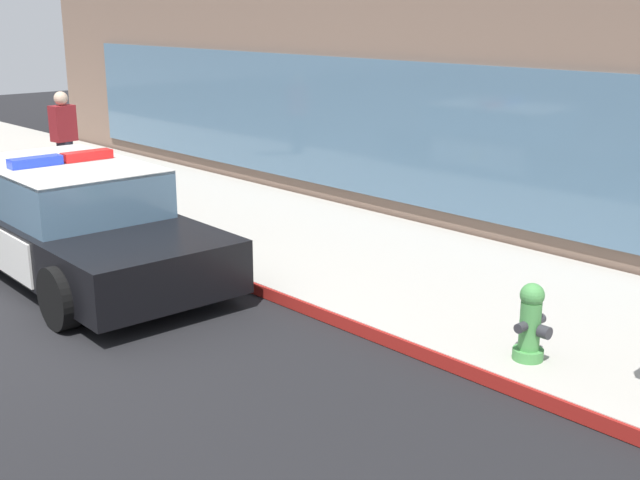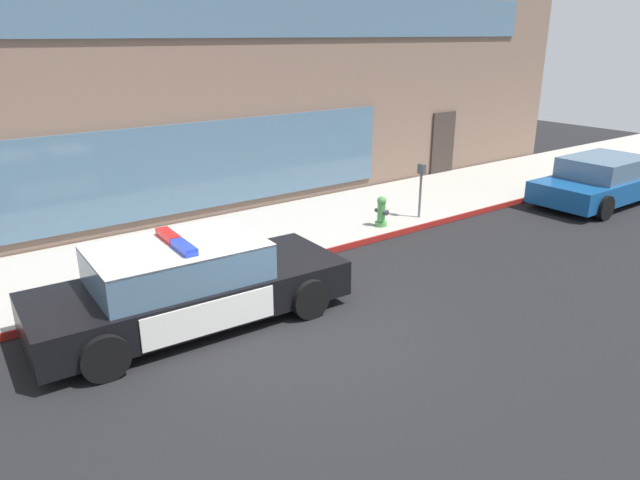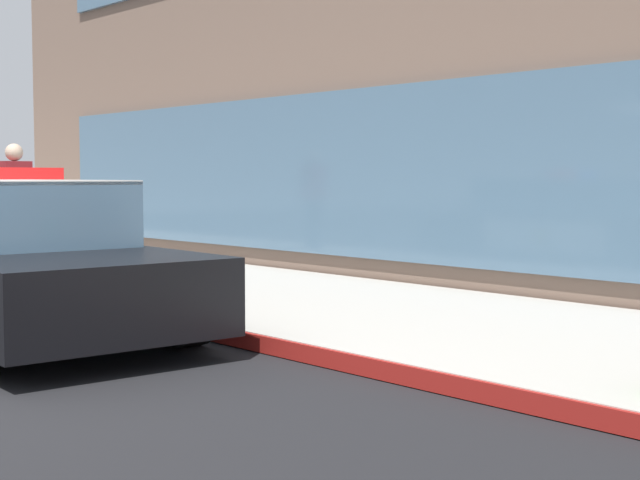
{
  "view_description": "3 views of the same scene",
  "coord_description": "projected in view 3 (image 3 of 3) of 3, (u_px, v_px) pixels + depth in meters",
  "views": [
    {
      "loc": [
        7.97,
        -3.0,
        3.21
      ],
      "look_at": [
        1.63,
        2.9,
        0.74
      ],
      "focal_mm": 45.47,
      "sensor_mm": 36.0,
      "label": 1
    },
    {
      "loc": [
        -4.7,
        -6.75,
        4.47
      ],
      "look_at": [
        1.65,
        1.85,
        0.68
      ],
      "focal_mm": 32.84,
      "sensor_mm": 36.0,
      "label": 2
    },
    {
      "loc": [
        6.92,
        -2.02,
        1.41
      ],
      "look_at": [
        2.18,
        2.19,
        0.98
      ],
      "focal_mm": 52.38,
      "sensor_mm": 36.0,
      "label": 3
    }
  ],
  "objects": [
    {
      "name": "pedestrian_on_sidewalk",
      "position": [
        15.0,
        206.0,
        12.75
      ],
      "size": [
        0.3,
        0.43,
        1.71
      ],
      "rotation": [
        0.0,
        0.0,
        0.11
      ],
      "color": "#23232D",
      "rests_on": "sidewalk"
    },
    {
      "name": "sidewalk",
      "position": [
        333.0,
        309.0,
        9.44
      ],
      "size": [
        48.0,
        3.52,
        0.15
      ],
      "primitive_type": "cube",
      "color": "#B2ADA3",
      "rests_on": "ground"
    },
    {
      "name": "curb_red_paint",
      "position": [
        185.0,
        327.0,
        8.27
      ],
      "size": [
        28.8,
        0.04,
        0.14
      ],
      "primitive_type": "cube",
      "color": "maroon",
      "rests_on": "ground"
    },
    {
      "name": "police_cruiser",
      "position": [
        0.0,
        257.0,
        8.46
      ],
      "size": [
        5.08,
        2.24,
        1.49
      ],
      "rotation": [
        0.0,
        0.0,
        -0.04
      ],
      "color": "black",
      "rests_on": "ground"
    }
  ]
}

